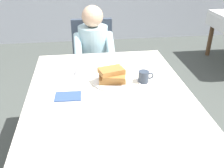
{
  "coord_description": "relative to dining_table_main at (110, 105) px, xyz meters",
  "views": [
    {
      "loc": [
        -0.18,
        -1.44,
        1.61
      ],
      "look_at": [
        0.02,
        0.05,
        0.79
      ],
      "focal_mm": 40.44,
      "sensor_mm": 36.0,
      "label": 1
    }
  ],
  "objects": [
    {
      "name": "plate_breakfast",
      "position": [
        0.04,
        0.16,
        0.1
      ],
      "size": [
        0.28,
        0.28,
        0.02
      ],
      "primitive_type": "cylinder",
      "color": "white",
      "rests_on": "dining_table_main"
    },
    {
      "name": "breakfast_stack",
      "position": [
        0.04,
        0.15,
        0.15
      ],
      "size": [
        0.21,
        0.17,
        0.1
      ],
      "color": "#A36B33",
      "rests_on": "plate_breakfast"
    },
    {
      "name": "cup_coffee",
      "position": [
        0.26,
        0.14,
        0.13
      ],
      "size": [
        0.11,
        0.08,
        0.08
      ],
      "color": "#333D4C",
      "rests_on": "dining_table_main"
    },
    {
      "name": "syrup_pitcher",
      "position": [
        -0.21,
        0.33,
        0.13
      ],
      "size": [
        0.08,
        0.08,
        0.07
      ],
      "color": "silver",
      "rests_on": "dining_table_main"
    },
    {
      "name": "knife_right_of_plate",
      "position": [
        0.23,
        0.14,
        0.09
      ],
      "size": [
        0.01,
        0.2,
        0.0
      ],
      "primitive_type": "cube",
      "rotation": [
        0.0,
        0.0,
        1.57
      ],
      "color": "silver",
      "rests_on": "dining_table_main"
    },
    {
      "name": "diner_person",
      "position": [
        -0.04,
        1.01,
        0.02
      ],
      "size": [
        0.4,
        0.43,
        1.12
      ],
      "rotation": [
        0.0,
        0.0,
        3.14
      ],
      "color": "silver",
      "rests_on": "ground"
    },
    {
      "name": "fork_left_of_plate",
      "position": [
        -0.15,
        0.14,
        0.09
      ],
      "size": [
        0.02,
        0.18,
        0.0
      ],
      "primitive_type": "cube",
      "rotation": [
        0.0,
        0.0,
        1.58
      ],
      "color": "silver",
      "rests_on": "dining_table_main"
    },
    {
      "name": "spoon_near_edge",
      "position": [
        0.05,
        -0.13,
        0.09
      ],
      "size": [
        0.15,
        0.05,
        0.0
      ],
      "primitive_type": "cube",
      "rotation": [
        0.0,
        0.0,
        -0.22
      ],
      "color": "silver",
      "rests_on": "dining_table_main"
    },
    {
      "name": "dining_table_main",
      "position": [
        0.0,
        0.0,
        0.0
      ],
      "size": [
        1.12,
        1.52,
        0.74
      ],
      "color": "silver",
      "rests_on": "ground"
    },
    {
      "name": "chair_diner",
      "position": [
        -0.04,
        1.17,
        -0.12
      ],
      "size": [
        0.44,
        0.45,
        0.93
      ],
      "rotation": [
        0.0,
        0.0,
        3.14
      ],
      "color": "#384251",
      "rests_on": "ground"
    },
    {
      "name": "napkin_folded",
      "position": [
        -0.28,
        0.0,
        0.09
      ],
      "size": [
        0.17,
        0.13,
        0.01
      ],
      "primitive_type": "cube",
      "rotation": [
        0.0,
        0.0,
        -0.03
      ],
      "color": "#334C7F",
      "rests_on": "dining_table_main"
    }
  ]
}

